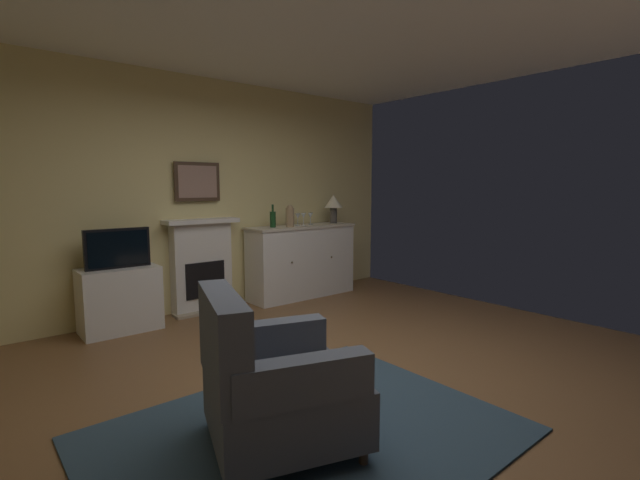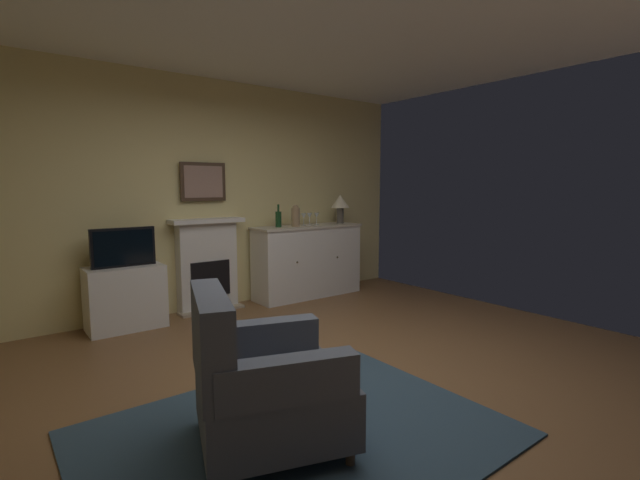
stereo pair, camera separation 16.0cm
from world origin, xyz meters
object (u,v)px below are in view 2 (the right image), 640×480
object	(u,v)px
wine_glass_left	(304,217)
vase_decorative	(296,216)
wine_glass_right	(317,216)
tv_set	(123,247)
table_lamp	(340,203)
wine_glass_center	(310,216)
armchair	(261,384)
framed_picture	(203,182)
fireplace_unit	(207,265)
wine_bottle	(278,219)
tv_cabinet	(125,297)
sideboard_cabinet	(308,261)

from	to	relation	value
wine_glass_left	vase_decorative	size ratio (longest dim) A/B	0.59
wine_glass_right	tv_set	size ratio (longest dim) A/B	0.27
table_lamp	tv_set	size ratio (longest dim) A/B	0.65
tv_set	wine_glass_left	bearing A→B (deg)	-0.31
wine_glass_center	armchair	bearing A→B (deg)	-130.37
tv_set	table_lamp	bearing A→B (deg)	0.16
framed_picture	fireplace_unit	bearing A→B (deg)	-90.00
wine_glass_center	tv_set	xyz separation A→B (m)	(-2.36, -0.01, -0.22)
wine_bottle	tv_cabinet	world-z (taller)	wine_bottle
fireplace_unit	armchair	xyz separation A→B (m)	(-0.93, -2.90, -0.17)
framed_picture	wine_glass_left	world-z (taller)	framed_picture
armchair	tv_set	bearing A→B (deg)	90.88
wine_glass_right	tv_set	xyz separation A→B (m)	(-2.47, 0.00, -0.22)
fireplace_unit	wine_bottle	bearing A→B (deg)	-10.66
framed_picture	sideboard_cabinet	bearing A→B (deg)	-9.39
wine_glass_center	fireplace_unit	bearing A→B (deg)	172.71
framed_picture	table_lamp	bearing A→B (deg)	-6.64
wine_bottle	sideboard_cabinet	bearing A→B (deg)	-1.05
wine_bottle	tv_set	distance (m)	1.88
sideboard_cabinet	wine_glass_right	bearing A→B (deg)	-4.37
armchair	wine_glass_right	bearing A→B (deg)	48.19
wine_glass_center	tv_cabinet	bearing A→B (deg)	179.65
table_lamp	armchair	bearing A→B (deg)	-136.27
sideboard_cabinet	wine_glass_center	bearing A→B (deg)	1.00
wine_glass_center	tv_cabinet	world-z (taller)	wine_glass_center
wine_bottle	wine_glass_left	xyz separation A→B (m)	(0.37, -0.03, 0.01)
wine_glass_center	armchair	size ratio (longest dim) A/B	0.16
wine_glass_right	framed_picture	bearing A→B (deg)	171.10
wine_glass_left	vase_decorative	world-z (taller)	vase_decorative
wine_glass_center	armchair	distance (m)	3.64
table_lamp	wine_glass_right	xyz separation A→B (m)	(-0.42, -0.01, -0.16)
vase_decorative	tv_set	bearing A→B (deg)	178.86
sideboard_cabinet	vase_decorative	world-z (taller)	vase_decorative
fireplace_unit	wine_glass_right	xyz separation A→B (m)	(1.49, -0.19, 0.53)
wine_glass_left	fireplace_unit	bearing A→B (deg)	171.16
sideboard_cabinet	armchair	xyz separation A→B (m)	(-2.28, -2.72, -0.10)
wine_glass_left	wine_glass_center	size ratio (longest dim) A/B	1.00
framed_picture	table_lamp	world-z (taller)	framed_picture
wine_glass_center	tv_cabinet	size ratio (longest dim) A/B	0.22
wine_bottle	wine_glass_right	xyz separation A→B (m)	(0.59, -0.02, 0.01)
sideboard_cabinet	tv_cabinet	distance (m)	2.33
fireplace_unit	wine_glass_right	distance (m)	1.59
wine_bottle	vase_decorative	distance (m)	0.23
fireplace_unit	table_lamp	bearing A→B (deg)	-5.29
tv_cabinet	wine_glass_left	bearing A→B (deg)	-0.90
fireplace_unit	vase_decorative	size ratio (longest dim) A/B	3.91
armchair	tv_cabinet	bearing A→B (deg)	90.87
table_lamp	tv_set	xyz separation A→B (m)	(-2.89, -0.01, -0.38)
framed_picture	table_lamp	distance (m)	1.95
sideboard_cabinet	tv_set	bearing A→B (deg)	-179.80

